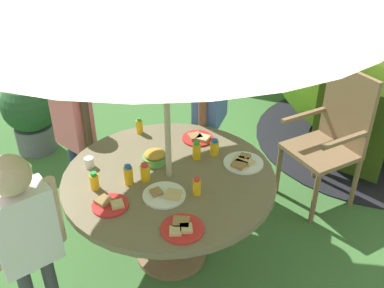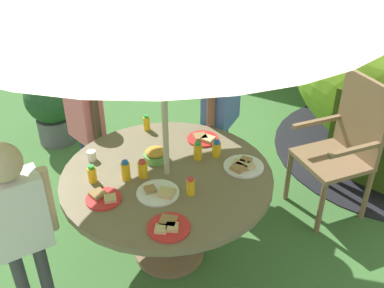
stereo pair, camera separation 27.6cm
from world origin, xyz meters
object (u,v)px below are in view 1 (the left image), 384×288
at_px(plate_mid_right, 182,228).
at_px(juice_bottle_center_back, 197,186).
at_px(child_in_blue_shirt, 210,93).
at_px(juice_bottle_near_left, 128,175).
at_px(juice_bottle_mid_left, 145,172).
at_px(cup_near, 89,162).
at_px(child_in_white_shirt, 24,228).
at_px(juice_bottle_back_edge, 215,147).
at_px(juice_bottle_spot_a, 94,181).
at_px(snack_bowl, 155,157).
at_px(juice_bottle_far_left, 197,151).
at_px(wooden_chair, 333,134).
at_px(plate_far_right, 243,162).
at_px(child_in_pink_shirt, 72,119).
at_px(plate_center_front, 165,195).
at_px(plate_near_right, 110,204).
at_px(garden_table, 170,191).
at_px(plate_front_edge, 198,138).
at_px(juice_bottle_spot_b, 139,126).
at_px(potted_plant, 30,112).

xyz_separation_m(plate_mid_right, juice_bottle_center_back, (-0.05, 0.31, 0.04)).
distance_m(child_in_blue_shirt, juice_bottle_near_left, 1.06).
height_order(juice_bottle_mid_left, cup_near, juice_bottle_mid_left).
xyz_separation_m(plate_mid_right, juice_bottle_near_left, (-0.46, 0.24, 0.05)).
height_order(child_in_white_shirt, juice_bottle_back_edge, child_in_white_shirt).
height_order(juice_bottle_mid_left, juice_bottle_spot_a, juice_bottle_mid_left).
bearing_deg(snack_bowl, juice_bottle_far_left, 32.56).
height_order(wooden_chair, snack_bowl, wooden_chair).
bearing_deg(juice_bottle_spot_a, plate_far_right, 39.51).
xyz_separation_m(child_in_pink_shirt, plate_center_front, (0.99, -0.47, -0.05)).
bearing_deg(plate_far_right, plate_near_right, -128.44).
relative_size(garden_table, juice_bottle_back_edge, 11.83).
xyz_separation_m(plate_front_edge, juice_bottle_spot_a, (-0.34, -0.76, 0.04)).
bearing_deg(juice_bottle_spot_b, plate_center_front, -49.70).
bearing_deg(snack_bowl, plate_mid_right, -50.07).
height_order(wooden_chair, child_in_white_shirt, child_in_white_shirt).
bearing_deg(child_in_white_shirt, juice_bottle_near_left, 6.94).
bearing_deg(plate_center_front, potted_plant, 153.60).
distance_m(child_in_white_shirt, juice_bottle_spot_a, 0.51).
bearing_deg(juice_bottle_mid_left, garden_table, 41.62).
relative_size(juice_bottle_far_left, juice_bottle_spot_b, 1.06).
bearing_deg(cup_near, juice_bottle_back_edge, 33.89).
height_order(plate_front_edge, juice_bottle_back_edge, juice_bottle_back_edge).
bearing_deg(child_in_pink_shirt, plate_center_front, -8.73).
xyz_separation_m(juice_bottle_far_left, juice_bottle_mid_left, (-0.19, -0.34, -0.00)).
bearing_deg(juice_bottle_mid_left, juice_bottle_back_edge, 57.06).
height_order(juice_bottle_far_left, juice_bottle_mid_left, juice_bottle_far_left).
relative_size(child_in_white_shirt, juice_bottle_back_edge, 10.63).
distance_m(potted_plant, juice_bottle_back_edge, 2.02).
bearing_deg(plate_mid_right, wooden_chair, 69.44).
bearing_deg(child_in_white_shirt, juice_bottle_spot_a, 18.97).
bearing_deg(juice_bottle_spot_b, plate_front_edge, 11.09).
bearing_deg(plate_mid_right, child_in_pink_shirt, 150.19).
relative_size(garden_table, plate_center_front, 5.25).
relative_size(garden_table, snack_bowl, 8.20).
bearing_deg(juice_bottle_near_left, wooden_chair, 51.15).
bearing_deg(plate_front_edge, juice_bottle_far_left, -69.41).
bearing_deg(plate_front_edge, snack_bowl, -111.26).
height_order(child_in_white_shirt, plate_near_right, child_in_white_shirt).
distance_m(child_in_pink_shirt, plate_front_edge, 0.94).
relative_size(potted_plant, plate_mid_right, 3.12).
height_order(plate_near_right, juice_bottle_center_back, juice_bottle_center_back).
bearing_deg(juice_bottle_back_edge, juice_bottle_mid_left, -122.94).
bearing_deg(child_in_pink_shirt, wooden_chair, 41.75).
xyz_separation_m(wooden_chair, plate_mid_right, (-0.57, -1.51, 0.11)).
bearing_deg(juice_bottle_spot_b, child_in_blue_shirt, 54.82).
relative_size(juice_bottle_far_left, juice_bottle_back_edge, 1.13).
xyz_separation_m(potted_plant, juice_bottle_far_left, (1.86, -0.48, 0.34)).
xyz_separation_m(child_in_blue_shirt, plate_center_front, (0.14, -1.07, -0.16)).
height_order(wooden_chair, potted_plant, wooden_chair).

